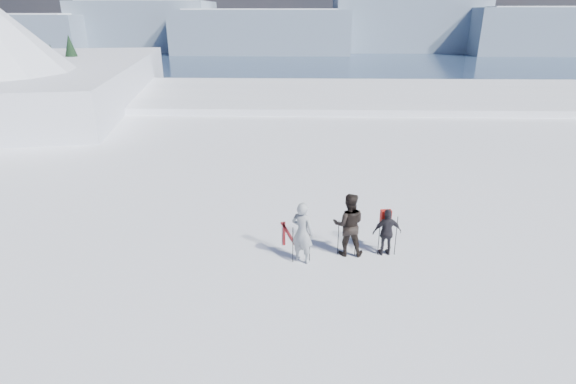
% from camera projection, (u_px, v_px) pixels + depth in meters
% --- Properties ---
extents(lake_basin, '(820.00, 820.00, 71.62)m').
position_uv_depth(lake_basin, '(322.00, 167.00, 42.00)').
color(lake_basin, white).
rests_on(lake_basin, ground).
extents(far_mountain_range, '(770.00, 110.00, 53.00)m').
position_uv_depth(far_mountain_range, '(335.00, 27.00, 435.08)').
color(far_mountain_range, slate).
rests_on(far_mountain_range, ground).
extents(near_ridge, '(31.37, 35.68, 25.62)m').
position_uv_depth(near_ridge, '(33.00, 135.00, 41.02)').
color(near_ridge, white).
rests_on(near_ridge, ground).
extents(skier_grey, '(0.84, 0.74, 1.92)m').
position_uv_depth(skier_grey, '(302.00, 232.00, 13.25)').
color(skier_grey, '#8D939A').
rests_on(skier_grey, ground).
extents(skier_dark, '(1.02, 0.82, 2.01)m').
position_uv_depth(skier_dark, '(349.00, 224.00, 13.65)').
color(skier_dark, black).
rests_on(skier_dark, ground).
extents(skier_pack, '(0.93, 0.47, 1.52)m').
position_uv_depth(skier_pack, '(387.00, 232.00, 13.71)').
color(skier_pack, black).
rests_on(skier_pack, ground).
extents(backpack, '(0.34, 0.22, 0.44)m').
position_uv_depth(backpack, '(387.00, 200.00, 13.57)').
color(backpack, red).
rests_on(backpack, skier_pack).
extents(ski_poles, '(3.17, 0.57, 1.31)m').
position_uv_depth(ski_poles, '(347.00, 240.00, 13.61)').
color(ski_poles, black).
rests_on(ski_poles, ground).
extents(skis_loose, '(0.59, 1.70, 0.03)m').
position_uv_depth(skis_loose, '(286.00, 233.00, 15.29)').
color(skis_loose, black).
rests_on(skis_loose, ground).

